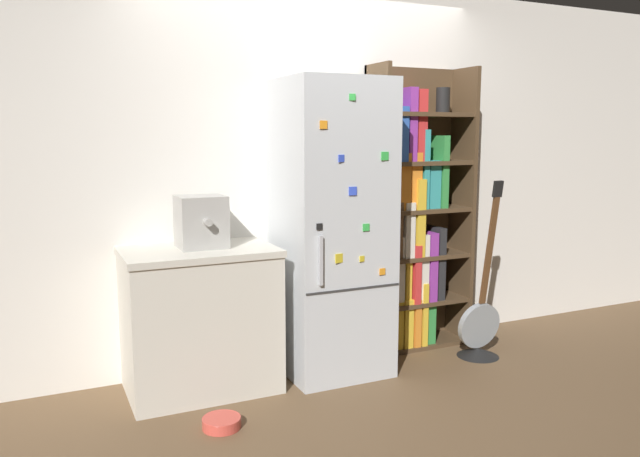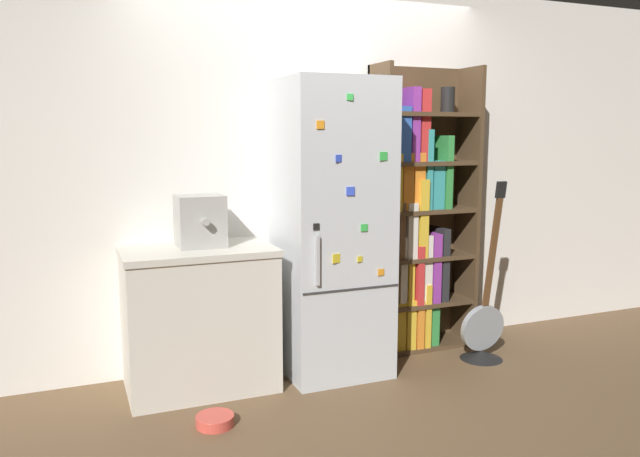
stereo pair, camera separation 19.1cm
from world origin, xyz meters
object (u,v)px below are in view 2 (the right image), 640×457
at_px(espresso_machine, 200,221).
at_px(pet_bowl, 215,420).
at_px(guitar, 483,335).
at_px(refrigerator, 331,228).
at_px(bookshelf, 413,223).

xyz_separation_m(espresso_machine, pet_bowl, (-0.07, -0.60, -1.01)).
bearing_deg(guitar, pet_bowl, -171.49).
relative_size(refrigerator, espresso_machine, 6.02).
height_order(refrigerator, bookshelf, bookshelf).
relative_size(bookshelf, pet_bowl, 9.73).
height_order(refrigerator, pet_bowl, refrigerator).
bearing_deg(refrigerator, espresso_machine, 175.49).
relative_size(bookshelf, espresso_machine, 6.43).
height_order(bookshelf, guitar, bookshelf).
bearing_deg(espresso_machine, refrigerator, -4.51).
bearing_deg(bookshelf, refrigerator, -165.69).
height_order(espresso_machine, guitar, guitar).
distance_m(refrigerator, guitar, 1.34).
bearing_deg(espresso_machine, bookshelf, 4.31).
height_order(espresso_machine, pet_bowl, espresso_machine).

